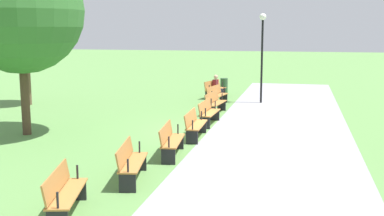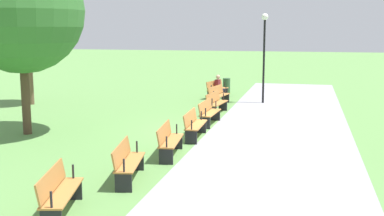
# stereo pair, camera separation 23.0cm
# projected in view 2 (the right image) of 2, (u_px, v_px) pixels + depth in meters

# --- Properties ---
(ground_plane) EXTENTS (120.00, 120.00, 0.00)m
(ground_plane) POSITION_uv_depth(u_px,v_px,m) (204.00, 131.00, 16.69)
(ground_plane) COLOR #5B8C47
(path_paving) EXTENTS (30.68, 4.84, 0.01)m
(path_paving) POSITION_uv_depth(u_px,v_px,m) (279.00, 135.00, 16.09)
(path_paving) COLOR #939399
(path_paving) RESTS_ON ground
(bench_0) EXTENTS (1.83, 0.90, 0.89)m
(bench_0) POSITION_uv_depth(u_px,v_px,m) (217.00, 89.00, 24.63)
(bench_0) COLOR #B27538
(bench_0) RESTS_ON ground
(bench_1) EXTENTS (1.83, 0.78, 0.89)m
(bench_1) POSITION_uv_depth(u_px,v_px,m) (218.00, 95.00, 22.33)
(bench_1) COLOR #B27538
(bench_1) RESTS_ON ground
(bench_2) EXTENTS (1.81, 0.66, 0.89)m
(bench_2) POSITION_uv_depth(u_px,v_px,m) (216.00, 102.00, 20.03)
(bench_2) COLOR #B27538
(bench_2) RESTS_ON ground
(bench_3) EXTENTS (1.79, 0.54, 0.89)m
(bench_3) POSITION_uv_depth(u_px,v_px,m) (209.00, 112.00, 17.75)
(bench_3) COLOR #B27538
(bench_3) RESTS_ON ground
(bench_4) EXTENTS (1.79, 0.54, 0.89)m
(bench_4) POSITION_uv_depth(u_px,v_px,m) (194.00, 124.00, 15.51)
(bench_4) COLOR #B27538
(bench_4) RESTS_ON ground
(bench_5) EXTENTS (1.81, 0.66, 0.89)m
(bench_5) POSITION_uv_depth(u_px,v_px,m) (169.00, 140.00, 13.32)
(bench_5) COLOR #B27538
(bench_5) RESTS_ON ground
(bench_6) EXTENTS (1.83, 0.78, 0.89)m
(bench_6) POSITION_uv_depth(u_px,v_px,m) (127.00, 161.00, 11.18)
(bench_6) COLOR #B27538
(bench_6) RESTS_ON ground
(bench_7) EXTENTS (1.83, 0.90, 0.89)m
(bench_7) POSITION_uv_depth(u_px,v_px,m) (59.00, 191.00, 9.11)
(bench_7) COLOR #B27538
(bench_7) RESTS_ON ground
(person_seated) EXTENTS (0.42, 0.58, 1.20)m
(person_seated) POSITION_uv_depth(u_px,v_px,m) (219.00, 86.00, 24.55)
(person_seated) COLOR maroon
(person_seated) RESTS_ON ground
(tree_0) EXTENTS (2.68, 2.68, 5.27)m
(tree_0) POSITION_uv_depth(u_px,v_px,m) (27.00, 21.00, 21.92)
(tree_0) COLOR brown
(tree_0) RESTS_ON ground
(tree_1) EXTENTS (4.14, 4.14, 6.21)m
(tree_1) POSITION_uv_depth(u_px,v_px,m) (21.00, 11.00, 15.54)
(tree_1) COLOR #4C3828
(tree_1) RESTS_ON ground
(lamp_post) EXTENTS (0.32, 0.32, 4.26)m
(lamp_post) POSITION_uv_depth(u_px,v_px,m) (264.00, 42.00, 22.53)
(lamp_post) COLOR black
(lamp_post) RESTS_ON ground
(trash_bin) EXTENTS (0.41, 0.41, 0.85)m
(trash_bin) POSITION_uv_depth(u_px,v_px,m) (226.00, 86.00, 26.17)
(trash_bin) COLOR #2D512D
(trash_bin) RESTS_ON ground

